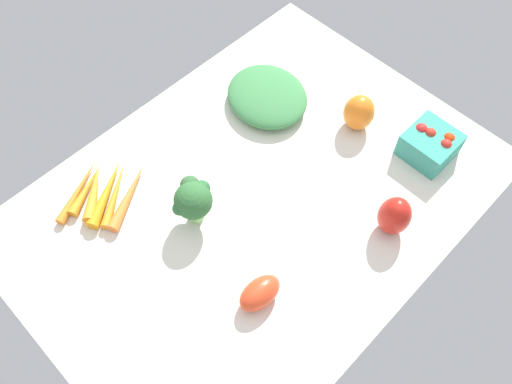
{
  "coord_description": "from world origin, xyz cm",
  "views": [
    {
      "loc": [
        41.46,
        41.25,
        101.73
      ],
      "look_at": [
        0.0,
        0.0,
        4.0
      ],
      "focal_mm": 36.78,
      "sensor_mm": 36.0,
      "label": 1
    }
  ],
  "objects_px": {
    "roma_tomato": "(260,293)",
    "broccoli_head": "(193,199)",
    "berry_basket": "(430,144)",
    "carrot_bunch": "(104,192)",
    "leafy_greens_clump": "(267,96)",
    "bell_pepper_orange": "(359,113)",
    "bell_pepper_red": "(394,216)"
  },
  "relations": [
    {
      "from": "roma_tomato",
      "to": "broccoli_head",
      "type": "distance_m",
      "value": 0.23
    },
    {
      "from": "berry_basket",
      "to": "roma_tomato",
      "type": "distance_m",
      "value": 0.52
    },
    {
      "from": "roma_tomato",
      "to": "carrot_bunch",
      "type": "xyz_separation_m",
      "value": [
        0.07,
        -0.41,
        -0.01
      ]
    },
    {
      "from": "leafy_greens_clump",
      "to": "broccoli_head",
      "type": "distance_m",
      "value": 0.36
    },
    {
      "from": "berry_basket",
      "to": "roma_tomato",
      "type": "relative_size",
      "value": 1.18
    },
    {
      "from": "leafy_greens_clump",
      "to": "bell_pepper_orange",
      "type": "xyz_separation_m",
      "value": [
        -0.1,
        0.2,
        0.02
      ]
    },
    {
      "from": "berry_basket",
      "to": "bell_pepper_orange",
      "type": "xyz_separation_m",
      "value": [
        0.05,
        -0.17,
        0.01
      ]
    },
    {
      "from": "roma_tomato",
      "to": "bell_pepper_red",
      "type": "bearing_deg",
      "value": 168.73
    },
    {
      "from": "leafy_greens_clump",
      "to": "carrot_bunch",
      "type": "bearing_deg",
      "value": -8.79
    },
    {
      "from": "roma_tomato",
      "to": "leafy_greens_clump",
      "type": "height_order",
      "value": "roma_tomato"
    },
    {
      "from": "bell_pepper_red",
      "to": "broccoli_head",
      "type": "bearing_deg",
      "value": -48.9
    },
    {
      "from": "bell_pepper_orange",
      "to": "berry_basket",
      "type": "bearing_deg",
      "value": 107.05
    },
    {
      "from": "bell_pepper_red",
      "to": "carrot_bunch",
      "type": "xyz_separation_m",
      "value": [
        0.38,
        -0.49,
        -0.04
      ]
    },
    {
      "from": "leafy_greens_clump",
      "to": "bell_pepper_orange",
      "type": "distance_m",
      "value": 0.22
    },
    {
      "from": "bell_pepper_orange",
      "to": "broccoli_head",
      "type": "xyz_separation_m",
      "value": [
        0.44,
        -0.09,
        0.02
      ]
    },
    {
      "from": "leafy_greens_clump",
      "to": "carrot_bunch",
      "type": "height_order",
      "value": "leafy_greens_clump"
    },
    {
      "from": "bell_pepper_red",
      "to": "carrot_bunch",
      "type": "distance_m",
      "value": 0.62
    },
    {
      "from": "leafy_greens_clump",
      "to": "bell_pepper_red",
      "type": "height_order",
      "value": "bell_pepper_red"
    },
    {
      "from": "leafy_greens_clump",
      "to": "broccoli_head",
      "type": "bearing_deg",
      "value": 18.7
    },
    {
      "from": "roma_tomato",
      "to": "broccoli_head",
      "type": "xyz_separation_m",
      "value": [
        -0.03,
        -0.23,
        0.04
      ]
    },
    {
      "from": "roma_tomato",
      "to": "carrot_bunch",
      "type": "distance_m",
      "value": 0.42
    },
    {
      "from": "bell_pepper_orange",
      "to": "bell_pepper_red",
      "type": "xyz_separation_m",
      "value": [
        0.16,
        0.23,
        0.0
      ]
    },
    {
      "from": "berry_basket",
      "to": "bell_pepper_red",
      "type": "relative_size",
      "value": 1.06
    },
    {
      "from": "roma_tomato",
      "to": "carrot_bunch",
      "type": "relative_size",
      "value": 0.39
    },
    {
      "from": "berry_basket",
      "to": "carrot_bunch",
      "type": "distance_m",
      "value": 0.74
    },
    {
      "from": "bell_pepper_orange",
      "to": "broccoli_head",
      "type": "distance_m",
      "value": 0.45
    },
    {
      "from": "carrot_bunch",
      "to": "leafy_greens_clump",
      "type": "bearing_deg",
      "value": 171.21
    },
    {
      "from": "bell_pepper_orange",
      "to": "carrot_bunch",
      "type": "height_order",
      "value": "bell_pepper_orange"
    },
    {
      "from": "berry_basket",
      "to": "bell_pepper_orange",
      "type": "distance_m",
      "value": 0.18
    },
    {
      "from": "carrot_bunch",
      "to": "broccoli_head",
      "type": "bearing_deg",
      "value": 120.62
    },
    {
      "from": "berry_basket",
      "to": "leafy_greens_clump",
      "type": "relative_size",
      "value": 0.51
    },
    {
      "from": "berry_basket",
      "to": "broccoli_head",
      "type": "xyz_separation_m",
      "value": [
        0.49,
        -0.25,
        0.04
      ]
    }
  ]
}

